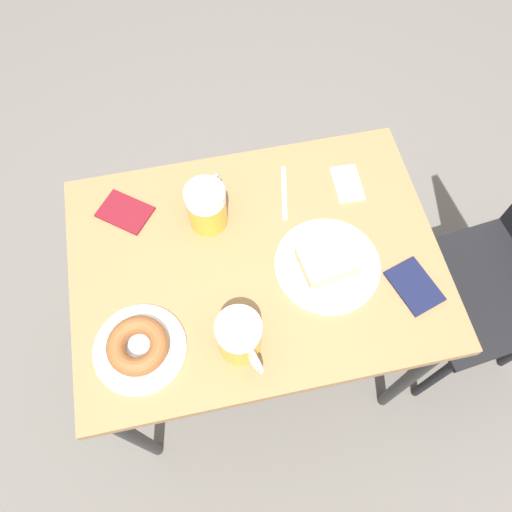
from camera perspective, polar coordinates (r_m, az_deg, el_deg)
ground_plane at (r=1.90m, az=-0.00°, el=-10.42°), size 8.00×8.00×0.00m
table at (r=1.27m, az=-0.00°, el=-2.06°), size 0.64×0.89×0.75m
plate_with_cake at (r=1.19m, az=8.20°, el=-0.87°), size 0.25×0.25×0.05m
plate_with_donut at (r=1.13m, az=-13.28°, el=-10.06°), size 0.20×0.20×0.05m
beer_mug_left at (r=1.20m, az=-5.62°, el=5.73°), size 0.13×0.10×0.13m
beer_mug_center at (r=1.06m, az=-1.85°, el=-9.28°), size 0.14×0.10×0.13m
napkin_folded at (r=1.33m, az=10.40°, el=8.16°), size 0.11×0.07×0.00m
fork at (r=1.29m, az=3.24°, el=7.24°), size 0.16×0.05×0.00m
passport_near_edge at (r=1.30m, az=-14.75°, el=4.90°), size 0.15×0.15×0.01m
passport_far_edge at (r=1.22m, az=17.65°, el=-3.29°), size 0.15×0.12×0.01m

